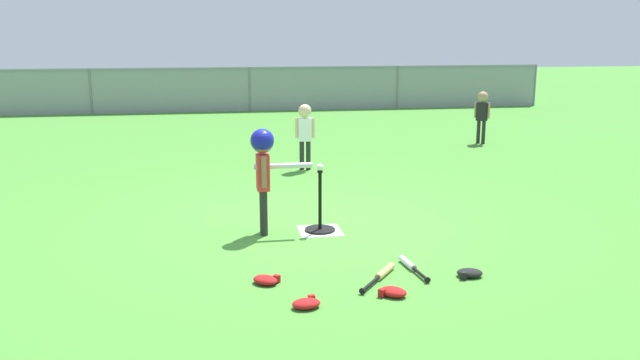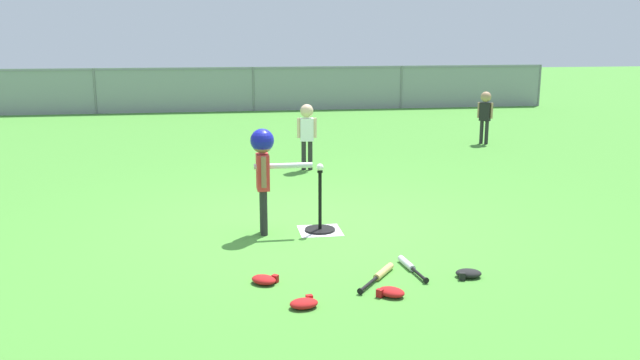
{
  "view_description": "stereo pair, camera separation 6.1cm",
  "coord_description": "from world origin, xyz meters",
  "px_view_note": "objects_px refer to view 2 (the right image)",
  "views": [
    {
      "loc": [
        -1.03,
        -6.81,
        2.05
      ],
      "look_at": [
        0.06,
        -0.22,
        0.55
      ],
      "focal_mm": 37.18,
      "sensor_mm": 36.0,
      "label": 1
    },
    {
      "loc": [
        -0.97,
        -6.82,
        2.05
      ],
      "look_at": [
        0.06,
        -0.22,
        0.55
      ],
      "focal_mm": 37.18,
      "sensor_mm": 36.0,
      "label": 2
    }
  ],
  "objects_px": {
    "batting_tee": "(320,222)",
    "glove_near_bats": "(468,273)",
    "spare_bat_silver": "(409,266)",
    "glove_tossed_aside": "(304,303)",
    "spare_bat_wood": "(381,274)",
    "batter_child": "(263,160)",
    "glove_by_plate": "(391,292)",
    "baseball_on_tee": "(320,167)",
    "fielder_deep_left": "(307,128)",
    "glove_outfield_drop": "(264,280)",
    "fielder_near_right": "(485,110)"
  },
  "relations": [
    {
      "from": "batting_tee",
      "to": "glove_near_bats",
      "type": "height_order",
      "value": "batting_tee"
    },
    {
      "from": "spare_bat_silver",
      "to": "glove_tossed_aside",
      "type": "distance_m",
      "value": 1.24
    },
    {
      "from": "batting_tee",
      "to": "spare_bat_wood",
      "type": "xyz_separation_m",
      "value": [
        0.3,
        -1.42,
        -0.07
      ]
    },
    {
      "from": "batter_child",
      "to": "glove_by_plate",
      "type": "relative_size",
      "value": 4.07
    },
    {
      "from": "baseball_on_tee",
      "to": "glove_near_bats",
      "type": "bearing_deg",
      "value": -55.68
    },
    {
      "from": "batter_child",
      "to": "spare_bat_wood",
      "type": "xyz_separation_m",
      "value": [
        0.88,
        -1.41,
        -0.75
      ]
    },
    {
      "from": "glove_by_plate",
      "to": "glove_tossed_aside",
      "type": "distance_m",
      "value": 0.72
    },
    {
      "from": "fielder_deep_left",
      "to": "baseball_on_tee",
      "type": "bearing_deg",
      "value": -95.31
    },
    {
      "from": "batter_child",
      "to": "spare_bat_silver",
      "type": "height_order",
      "value": "batter_child"
    },
    {
      "from": "spare_bat_silver",
      "to": "spare_bat_wood",
      "type": "bearing_deg",
      "value": -151.28
    },
    {
      "from": "glove_by_plate",
      "to": "glove_near_bats",
      "type": "distance_m",
      "value": 0.82
    },
    {
      "from": "batter_child",
      "to": "glove_outfield_drop",
      "type": "distance_m",
      "value": 1.59
    },
    {
      "from": "batting_tee",
      "to": "glove_outfield_drop",
      "type": "distance_m",
      "value": 1.57
    },
    {
      "from": "batter_child",
      "to": "glove_tossed_aside",
      "type": "xyz_separation_m",
      "value": [
        0.16,
        -1.94,
        -0.75
      ]
    },
    {
      "from": "batting_tee",
      "to": "spare_bat_silver",
      "type": "xyz_separation_m",
      "value": [
        0.6,
        -1.25,
        -0.07
      ]
    },
    {
      "from": "batting_tee",
      "to": "glove_near_bats",
      "type": "bearing_deg",
      "value": -55.68
    },
    {
      "from": "batting_tee",
      "to": "fielder_near_right",
      "type": "height_order",
      "value": "fielder_near_right"
    },
    {
      "from": "batting_tee",
      "to": "spare_bat_wood",
      "type": "relative_size",
      "value": 1.13
    },
    {
      "from": "baseball_on_tee",
      "to": "glove_tossed_aside",
      "type": "relative_size",
      "value": 0.3
    },
    {
      "from": "spare_bat_silver",
      "to": "spare_bat_wood",
      "type": "relative_size",
      "value": 1.02
    },
    {
      "from": "glove_near_bats",
      "to": "glove_outfield_drop",
      "type": "height_order",
      "value": "same"
    },
    {
      "from": "batter_child",
      "to": "glove_outfield_drop",
      "type": "height_order",
      "value": "batter_child"
    },
    {
      "from": "baseball_on_tee",
      "to": "glove_near_bats",
      "type": "distance_m",
      "value": 1.96
    },
    {
      "from": "fielder_near_right",
      "to": "glove_by_plate",
      "type": "bearing_deg",
      "value": -117.77
    },
    {
      "from": "fielder_deep_left",
      "to": "batting_tee",
      "type": "bearing_deg",
      "value": -95.31
    },
    {
      "from": "fielder_near_right",
      "to": "glove_by_plate",
      "type": "distance_m",
      "value": 7.73
    },
    {
      "from": "spare_bat_wood",
      "to": "glove_outfield_drop",
      "type": "bearing_deg",
      "value": 179.22
    },
    {
      "from": "batter_child",
      "to": "glove_near_bats",
      "type": "height_order",
      "value": "batter_child"
    },
    {
      "from": "fielder_near_right",
      "to": "fielder_deep_left",
      "type": "relative_size",
      "value": 0.98
    },
    {
      "from": "batter_child",
      "to": "glove_tossed_aside",
      "type": "bearing_deg",
      "value": -85.41
    },
    {
      "from": "spare_bat_silver",
      "to": "baseball_on_tee",
      "type": "bearing_deg",
      "value": 115.71
    },
    {
      "from": "fielder_near_right",
      "to": "glove_outfield_drop",
      "type": "xyz_separation_m",
      "value": [
        -4.57,
        -6.4,
        -0.59
      ]
    },
    {
      "from": "glove_outfield_drop",
      "to": "glove_by_plate",
      "type": "bearing_deg",
      "value": -23.57
    },
    {
      "from": "batting_tee",
      "to": "glove_outfield_drop",
      "type": "xyz_separation_m",
      "value": [
        -0.69,
        -1.4,
        -0.07
      ]
    },
    {
      "from": "spare_bat_silver",
      "to": "glove_near_bats",
      "type": "relative_size",
      "value": 2.36
    },
    {
      "from": "baseball_on_tee",
      "to": "glove_outfield_drop",
      "type": "height_order",
      "value": "baseball_on_tee"
    },
    {
      "from": "glove_by_plate",
      "to": "glove_tossed_aside",
      "type": "relative_size",
      "value": 1.11
    },
    {
      "from": "batting_tee",
      "to": "glove_tossed_aside",
      "type": "relative_size",
      "value": 2.67
    },
    {
      "from": "spare_bat_wood",
      "to": "glove_near_bats",
      "type": "xyz_separation_m",
      "value": [
        0.74,
        -0.11,
        0.01
      ]
    },
    {
      "from": "spare_bat_silver",
      "to": "fielder_near_right",
      "type": "bearing_deg",
      "value": 62.34
    },
    {
      "from": "spare_bat_silver",
      "to": "spare_bat_wood",
      "type": "distance_m",
      "value": 0.34
    },
    {
      "from": "baseball_on_tee",
      "to": "spare_bat_silver",
      "type": "bearing_deg",
      "value": -64.29
    },
    {
      "from": "batting_tee",
      "to": "spare_bat_wood",
      "type": "bearing_deg",
      "value": -77.98
    },
    {
      "from": "baseball_on_tee",
      "to": "batter_child",
      "type": "height_order",
      "value": "batter_child"
    },
    {
      "from": "glove_by_plate",
      "to": "glove_outfield_drop",
      "type": "relative_size",
      "value": 1.0
    },
    {
      "from": "fielder_near_right",
      "to": "spare_bat_wood",
      "type": "relative_size",
      "value": 1.7
    },
    {
      "from": "batting_tee",
      "to": "glove_outfield_drop",
      "type": "relative_size",
      "value": 2.39
    },
    {
      "from": "batter_child",
      "to": "glove_near_bats",
      "type": "relative_size",
      "value": 4.46
    },
    {
      "from": "glove_by_plate",
      "to": "glove_near_bats",
      "type": "bearing_deg",
      "value": 21.55
    },
    {
      "from": "baseball_on_tee",
      "to": "fielder_near_right",
      "type": "distance_m",
      "value": 6.32
    }
  ]
}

